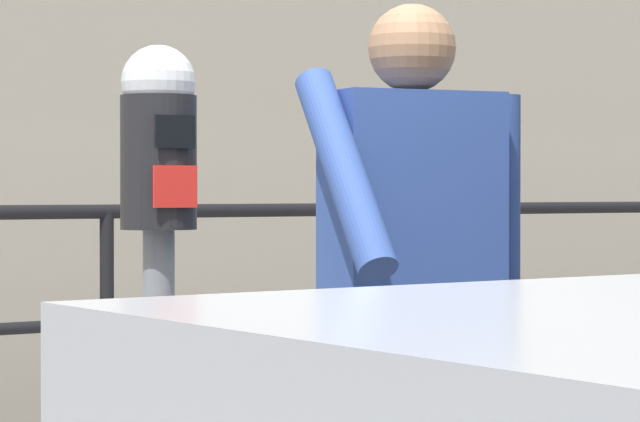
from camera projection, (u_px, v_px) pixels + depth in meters
name	position (u px, v px, depth m)	size (l,w,h in m)	color
parking_meter	(159.00, 233.00, 3.20)	(0.17, 0.18, 1.45)	slate
pedestrian_at_meter	(413.00, 292.00, 3.53)	(0.65, 0.48, 1.59)	slate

